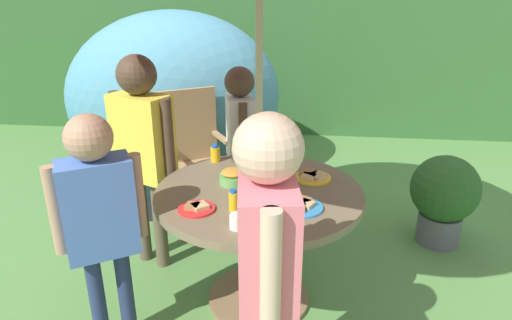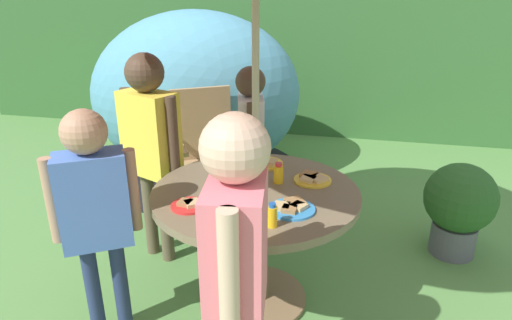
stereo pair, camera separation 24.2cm
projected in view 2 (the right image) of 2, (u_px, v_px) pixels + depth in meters
The scene contains 21 objects.
ground_plane at pixel (256, 300), 2.57m from camera, with size 10.00×10.00×0.02m, color #548442.
hedge_backdrop at pixel (317, 64), 5.45m from camera, with size 9.00×0.70×1.66m, color #33602D.
garden_table at pixel (256, 219), 2.37m from camera, with size 1.10×1.10×0.71m.
wooden_chair at pixel (206, 150), 3.34m from camera, with size 0.63×0.62×1.01m.
dome_tent at pixel (197, 96), 4.13m from camera, with size 2.42×2.42×1.54m.
potted_plant at pixel (459, 204), 2.89m from camera, with size 0.46×0.46×0.65m.
child_in_white_shirt at pixel (251, 129), 3.08m from camera, with size 0.25×0.40×1.22m.
child_in_yellow_shirt at pixel (150, 134), 2.68m from camera, with size 0.43×0.32×1.36m.
child_in_blue_shirt at pixel (94, 200), 2.05m from camera, with size 0.36×0.31×1.21m.
child_in_pink_shirt at pixel (237, 250), 1.50m from camera, with size 0.24×0.45×1.35m.
snack_bowl at pixel (232, 176), 2.39m from camera, with size 0.15×0.15×0.08m.
plate_center_front at pixel (292, 207), 2.10m from camera, with size 0.22×0.22×0.03m.
plate_center_back at pixel (265, 163), 2.64m from camera, with size 0.22×0.22×0.03m.
plate_far_left at pixel (189, 205), 2.13m from camera, with size 0.18×0.18×0.03m.
plate_front_edge at pixel (312, 179), 2.41m from camera, with size 0.21×0.21×0.03m.
juice_bottle_near_left at pixel (237, 189), 2.19m from camera, with size 0.04×0.04×0.12m.
juice_bottle_near_right at pixel (278, 174), 2.38m from camera, with size 0.05×0.05×0.12m.
juice_bottle_far_right at pixel (272, 216), 1.94m from camera, with size 0.05×0.05×0.11m.
juice_bottle_mid_left at pixel (220, 152), 2.70m from camera, with size 0.06×0.06×0.11m.
juice_bottle_mid_right at pixel (225, 199), 2.09m from camera, with size 0.05×0.05×0.11m.
cup_near at pixel (224, 220), 1.94m from camera, with size 0.07×0.07×0.07m, color white.
Camera 2 is at (0.46, -2.04, 1.70)m, focal length 30.69 mm.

